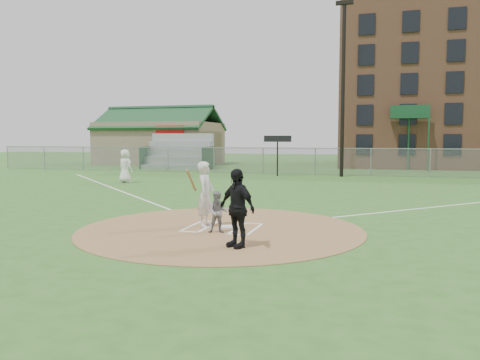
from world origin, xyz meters
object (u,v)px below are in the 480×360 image
(home_plate, at_px, (228,227))
(ondeck_player, at_px, (125,166))
(batter_at_plate, at_px, (206,194))
(umpire, at_px, (237,208))
(catcher, at_px, (218,212))

(home_plate, xyz_separation_m, ondeck_player, (-10.55, 12.25, 0.98))
(batter_at_plate, bearing_deg, home_plate, 5.16)
(umpire, distance_m, ondeck_player, 18.66)
(umpire, height_order, batter_at_plate, batter_at_plate)
(catcher, distance_m, umpire, 1.88)
(home_plate, distance_m, ondeck_player, 16.19)
(catcher, relative_size, umpire, 0.61)
(home_plate, height_order, batter_at_plate, batter_at_plate)
(home_plate, height_order, umpire, umpire)
(ondeck_player, bearing_deg, home_plate, 149.56)
(catcher, bearing_deg, home_plate, 73.01)
(ondeck_player, distance_m, batter_at_plate, 15.77)
(ondeck_player, height_order, batter_at_plate, ondeck_player)
(ondeck_player, bearing_deg, batter_at_plate, 147.52)
(umpire, distance_m, batter_at_plate, 2.89)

